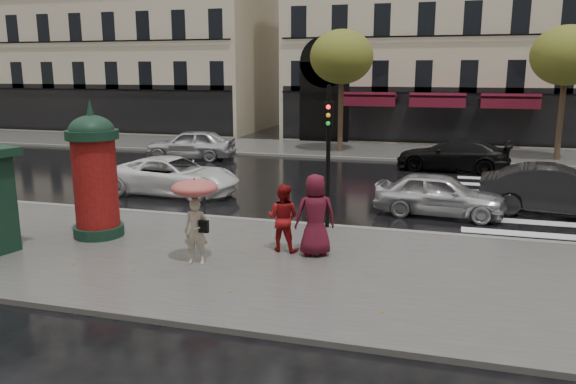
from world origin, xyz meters
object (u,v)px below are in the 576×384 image
(woman_red, at_px, (283,218))
(car_darkgrey, at_px, (558,191))
(man_burgundy, at_px, (315,215))
(car_white, at_px, (173,176))
(traffic_light, at_px, (328,143))
(car_silver, at_px, (439,194))
(woman_umbrella, at_px, (195,207))
(morris_column, at_px, (95,172))
(car_far_silver, at_px, (191,144))
(car_black, at_px, (453,155))

(woman_red, bearing_deg, car_darkgrey, -134.16)
(man_burgundy, height_order, car_white, man_burgundy)
(traffic_light, relative_size, car_silver, 1.00)
(woman_umbrella, relative_size, car_darkgrey, 0.43)
(woman_umbrella, bearing_deg, morris_column, 159.46)
(car_darkgrey, distance_m, car_white, 13.17)
(woman_red, relative_size, traffic_light, 0.42)
(woman_umbrella, bearing_deg, car_far_silver, 115.86)
(car_darkgrey, bearing_deg, morris_column, 122.04)
(woman_umbrella, xyz_separation_m, car_darkgrey, (8.93, 7.65, -0.68))
(car_silver, height_order, car_black, car_black)
(morris_column, xyz_separation_m, car_white, (-0.71, 5.74, -1.19))
(man_burgundy, height_order, car_far_silver, man_burgundy)
(woman_red, distance_m, car_white, 8.13)
(woman_red, relative_size, man_burgundy, 0.84)
(car_silver, distance_m, car_darkgrey, 3.79)
(car_silver, xyz_separation_m, car_far_silver, (-12.51, 8.33, 0.09))
(morris_column, distance_m, car_far_silver, 14.07)
(car_silver, distance_m, car_black, 8.53)
(man_burgundy, height_order, morris_column, morris_column)
(traffic_light, height_order, car_white, traffic_light)
(woman_umbrella, distance_m, man_burgundy, 2.86)
(morris_column, bearing_deg, woman_red, 1.48)
(car_silver, bearing_deg, car_black, 1.75)
(car_darkgrey, relative_size, car_black, 0.95)
(morris_column, bearing_deg, woman_umbrella, -20.54)
(traffic_light, bearing_deg, man_burgundy, -85.02)
(woman_red, height_order, car_silver, woman_red)
(car_black, bearing_deg, car_far_silver, -84.47)
(car_white, xyz_separation_m, car_far_silver, (-2.97, 7.79, 0.08))
(morris_column, relative_size, car_darkgrey, 0.77)
(woman_red, xyz_separation_m, car_darkgrey, (7.27, 6.21, -0.18))
(man_burgundy, bearing_deg, morris_column, -22.07)
(car_black, bearing_deg, man_burgundy, -8.69)
(woman_umbrella, relative_size, man_burgundy, 1.02)
(woman_umbrella, relative_size, car_black, 0.41)
(man_burgundy, bearing_deg, car_silver, -140.83)
(woman_umbrella, xyz_separation_m, morris_column, (-3.51, 1.31, 0.41))
(man_burgundy, distance_m, car_silver, 5.91)
(traffic_light, bearing_deg, woman_umbrella, -121.36)
(car_darkgrey, bearing_deg, car_white, 97.66)
(woman_umbrella, height_order, morris_column, morris_column)
(woman_red, height_order, car_white, woman_red)
(morris_column, distance_m, car_silver, 10.31)
(traffic_light, relative_size, car_darkgrey, 0.85)
(car_black, bearing_deg, woman_umbrella, -16.28)
(woman_umbrella, bearing_deg, car_silver, 50.79)
(woman_umbrella, relative_size, car_far_silver, 0.45)
(car_darkgrey, relative_size, car_white, 0.95)
(car_darkgrey, bearing_deg, traffic_light, 125.41)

